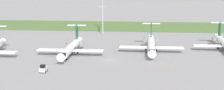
{
  "coord_description": "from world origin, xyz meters",
  "views": [
    {
      "loc": [
        11.79,
        -112.86,
        27.14
      ],
      "look_at": [
        0.0,
        10.72,
        3.0
      ],
      "focal_mm": 57.71,
      "sensor_mm": 36.0,
      "label": 1
    }
  ],
  "objects": [
    {
      "name": "ground_plane",
      "position": [
        0.0,
        30.0,
        0.0
      ],
      "size": [
        500.0,
        500.0,
        0.0
      ],
      "primitive_type": "plane",
      "color": "gray"
    },
    {
      "name": "safety_cone_mid_marker",
      "position": [
        16.48,
        -5.12,
        0.28
      ],
      "size": [
        0.44,
        0.44,
        0.55
      ],
      "primitive_type": "cone",
      "color": "orange",
      "rests_on": "ground"
    },
    {
      "name": "regional_jet_second",
      "position": [
        -13.92,
        7.59,
        2.54
      ],
      "size": [
        22.81,
        31.0,
        9.0
      ],
      "color": "white",
      "rests_on": "ground"
    },
    {
      "name": "baggage_tug",
      "position": [
        -17.07,
        -16.13,
        1.0
      ],
      "size": [
        1.72,
        3.2,
        2.3
      ],
      "color": "silver",
      "rests_on": "ground"
    },
    {
      "name": "grass_berm",
      "position": [
        0.0,
        70.3,
        1.24
      ],
      "size": [
        320.0,
        20.0,
        2.49
      ],
      "primitive_type": "cube",
      "color": "#4C6B38",
      "rests_on": "ground"
    },
    {
      "name": "safety_cone_rear_marker",
      "position": [
        19.5,
        -5.94,
        0.28
      ],
      "size": [
        0.44,
        0.44,
        0.55
      ],
      "primitive_type": "cone",
      "color": "orange",
      "rests_on": "ground"
    },
    {
      "name": "regional_jet_third",
      "position": [
        13.83,
        15.24,
        2.54
      ],
      "size": [
        22.81,
        31.0,
        9.0
      ],
      "color": "white",
      "rests_on": "ground"
    },
    {
      "name": "safety_cone_front_marker",
      "position": [
        12.96,
        -5.27,
        0.28
      ],
      "size": [
        0.44,
        0.44,
        0.55
      ],
      "primitive_type": "cone",
      "color": "orange",
      "rests_on": "ground"
    },
    {
      "name": "antenna_mast",
      "position": [
        -8.22,
        51.47,
        8.22
      ],
      "size": [
        4.4,
        0.5,
        19.67
      ],
      "color": "#B2B2B7",
      "rests_on": "ground"
    }
  ]
}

